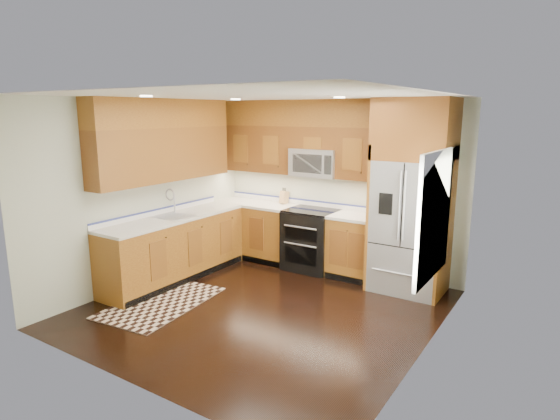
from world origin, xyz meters
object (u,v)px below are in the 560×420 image
Objects in this scene: refrigerator at (412,197)px; rug at (161,302)px; utensil_crock at (378,207)px; range at (311,240)px; knife_block at (284,197)px.

refrigerator is 3.57m from rug.
utensil_crock is (1.95, 2.42, 1.06)m from rug.
refrigerator reaches higher than utensil_crock.
knife_block reaches higher than range.
refrigerator is 0.64m from utensil_crock.
utensil_crock reaches higher than knife_block.
refrigerator reaches higher than range.
range is at bearing -169.64° from utensil_crock.
rug is 2.69m from knife_block.
rug is at bearing -113.03° from range.
rug is (-0.95, -2.24, -0.46)m from range.
refrigerator is at bearing -21.88° from utensil_crock.
knife_block is (-2.19, 0.26, -0.26)m from refrigerator.
range is 0.89m from knife_block.
refrigerator is 1.66× the size of rug.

